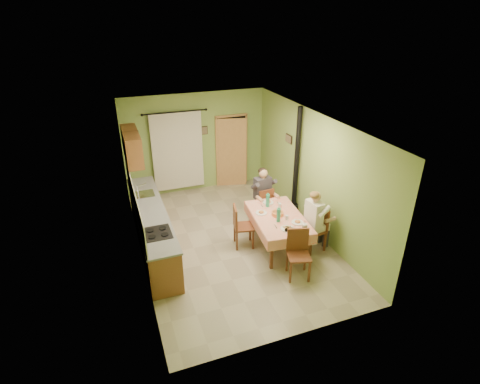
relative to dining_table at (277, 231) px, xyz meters
name	(u,v)px	position (x,y,z in m)	size (l,w,h in m)	color
floor	(231,240)	(-0.89, 0.56, -0.38)	(4.00, 6.00, 0.01)	tan
room_shell	(230,167)	(-0.89, 0.56, 1.44)	(4.04, 6.04, 2.82)	#8CAC58
kitchen_run	(152,227)	(-2.59, 0.96, 0.10)	(0.64, 3.64, 1.56)	brown
upper_cabinets	(132,146)	(-2.71, 2.26, 1.57)	(0.35, 1.40, 0.70)	brown
curtain	(178,151)	(-1.44, 3.46, 0.88)	(1.70, 0.07, 2.22)	black
doorway	(232,151)	(0.16, 3.49, 0.67)	(0.96, 0.24, 2.15)	black
dining_table	(277,231)	(0.00, 0.00, 0.00)	(1.22, 1.85, 0.76)	#EA937A
tableware	(281,216)	(0.01, -0.11, 0.45)	(0.80, 1.65, 0.33)	white
chair_far	(263,211)	(0.12, 1.09, -0.09)	(0.43, 0.43, 0.95)	brown
chair_near	(298,264)	(-0.07, -1.09, -0.09)	(0.53, 0.53, 0.99)	brown
chair_right	(313,237)	(0.70, -0.37, -0.09)	(0.49, 0.49, 1.00)	brown
chair_left	(243,234)	(-0.70, 0.29, -0.09)	(0.49, 0.49, 0.98)	brown
man_far	(263,190)	(0.12, 1.10, 0.50)	(0.60, 0.49, 1.39)	#38333D
man_right	(315,214)	(0.68, -0.37, 0.50)	(0.51, 0.61, 1.39)	silver
stove_flue	(295,178)	(1.01, 1.16, 0.64)	(0.24, 0.24, 2.80)	black
picture_back	(204,130)	(-0.64, 3.53, 1.37)	(0.19, 0.03, 0.23)	black
picture_right	(289,139)	(1.08, 1.76, 1.47)	(0.03, 0.31, 0.21)	brown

